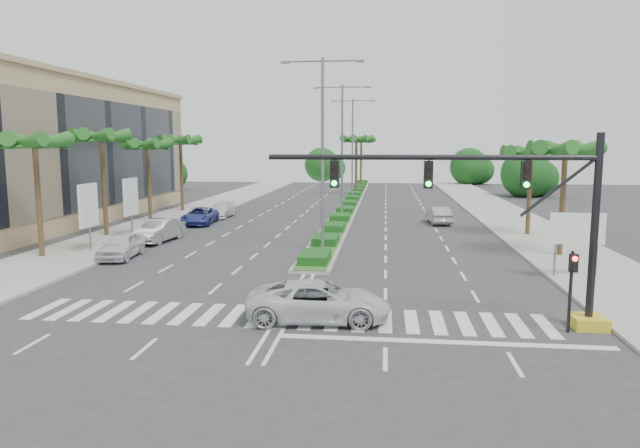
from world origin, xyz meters
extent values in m
plane|color=#333335|center=(0.00, 0.00, 0.00)|extent=(160.00, 160.00, 0.00)
cube|color=gray|center=(15.20, 20.00, 0.07)|extent=(6.00, 120.00, 0.15)
cube|color=gray|center=(-15.20, 20.00, 0.07)|extent=(6.00, 120.00, 0.15)
cube|color=gray|center=(0.00, 45.00, 0.10)|extent=(2.20, 75.00, 0.20)
cube|color=#2F551D|center=(0.00, 45.00, 0.22)|extent=(1.80, 75.00, 0.04)
cube|color=tan|center=(-26.00, 26.00, 6.00)|extent=(12.00, 36.00, 12.00)
cube|color=gold|center=(11.50, 0.00, 0.23)|extent=(1.20, 1.20, 0.45)
cylinder|color=black|center=(11.50, 0.00, 3.70)|extent=(0.28, 0.28, 7.00)
cylinder|color=black|center=(5.50, 0.00, 6.30)|extent=(12.00, 0.20, 0.20)
cylinder|color=black|center=(10.10, 0.00, 5.20)|extent=(2.53, 0.12, 2.15)
cube|color=black|center=(9.00, 0.00, 5.65)|extent=(0.32, 0.24, 1.00)
cylinder|color=#19E533|center=(9.00, -0.14, 5.33)|extent=(0.20, 0.06, 0.20)
cube|color=black|center=(5.50, 0.00, 5.65)|extent=(0.32, 0.24, 1.00)
cylinder|color=#19E533|center=(5.50, -0.14, 5.33)|extent=(0.20, 0.06, 0.20)
cube|color=black|center=(2.00, 0.00, 5.65)|extent=(0.32, 0.24, 1.00)
cylinder|color=#19E533|center=(2.00, -0.14, 5.33)|extent=(0.20, 0.06, 0.20)
cylinder|color=black|center=(10.60, -0.60, 1.50)|extent=(0.12, 0.12, 3.00)
cube|color=black|center=(10.60, -0.75, 2.60)|extent=(0.28, 0.22, 0.65)
cylinder|color=red|center=(10.60, -0.88, 2.78)|extent=(0.18, 0.05, 0.18)
cylinder|color=slate|center=(12.50, 8.00, 1.40)|extent=(0.10, 0.10, 2.80)
cylinder|color=slate|center=(14.50, 8.00, 1.40)|extent=(0.10, 0.10, 2.80)
cube|color=#0C6638|center=(13.50, 8.00, 2.60)|extent=(2.60, 0.08, 1.50)
cube|color=white|center=(13.50, 7.95, 2.60)|extent=(2.70, 0.02, 1.60)
cylinder|color=slate|center=(-14.50, 12.00, 1.40)|extent=(0.12, 0.12, 2.80)
cube|color=white|center=(-14.50, 12.00, 3.00)|extent=(0.18, 2.10, 2.70)
cube|color=#D8594C|center=(-14.50, 12.00, 3.00)|extent=(0.12, 2.00, 2.60)
cylinder|color=slate|center=(-14.50, 18.00, 1.40)|extent=(0.12, 0.12, 2.80)
cube|color=white|center=(-14.50, 18.00, 3.00)|extent=(0.18, 2.10, 2.70)
cube|color=#D8594C|center=(-14.50, 18.00, 3.00)|extent=(0.12, 2.00, 2.60)
cylinder|color=brown|center=(-16.50, 10.00, 3.50)|extent=(0.32, 0.32, 7.00)
sphere|color=brown|center=(-16.50, 10.00, 6.90)|extent=(0.70, 0.70, 0.70)
cone|color=#26621E|center=(-15.40, 10.00, 6.80)|extent=(0.90, 3.62, 1.50)
cone|color=#26621E|center=(-15.81, 10.86, 6.80)|extent=(3.39, 2.96, 1.50)
cone|color=#26621E|center=(-16.74, 11.07, 6.80)|extent=(3.73, 1.68, 1.50)
cone|color=#26621E|center=(-17.49, 10.48, 6.80)|extent=(2.38, 3.65, 1.50)
cone|color=#26621E|center=(-17.49, 9.52, 6.80)|extent=(2.38, 3.65, 1.50)
cone|color=#26621E|center=(-16.74, 8.93, 6.80)|extent=(3.73, 1.68, 1.50)
cone|color=#26621E|center=(-15.81, 9.14, 6.80)|extent=(3.39, 2.96, 1.50)
cylinder|color=brown|center=(-16.50, 18.00, 3.70)|extent=(0.32, 0.32, 7.40)
sphere|color=brown|center=(-16.50, 18.00, 7.30)|extent=(0.70, 0.70, 0.70)
cone|color=#26621E|center=(-15.40, 18.00, 7.20)|extent=(0.90, 3.62, 1.50)
cone|color=#26621E|center=(-15.81, 18.86, 7.20)|extent=(3.39, 2.96, 1.50)
cone|color=#26621E|center=(-16.74, 19.07, 7.20)|extent=(3.73, 1.68, 1.50)
cone|color=#26621E|center=(-17.49, 18.48, 7.20)|extent=(2.38, 3.65, 1.50)
cone|color=#26621E|center=(-17.49, 17.52, 7.20)|extent=(2.38, 3.65, 1.50)
cone|color=#26621E|center=(-16.74, 16.93, 7.20)|extent=(3.73, 1.68, 1.50)
cone|color=#26621E|center=(-15.81, 17.14, 7.20)|extent=(3.39, 2.96, 1.50)
cylinder|color=brown|center=(-16.50, 26.00, 3.40)|extent=(0.32, 0.32, 6.80)
sphere|color=brown|center=(-16.50, 26.00, 6.70)|extent=(0.70, 0.70, 0.70)
cone|color=#26621E|center=(-15.40, 26.00, 6.60)|extent=(0.90, 3.62, 1.50)
cone|color=#26621E|center=(-15.81, 26.86, 6.60)|extent=(3.39, 2.96, 1.50)
cone|color=#26621E|center=(-16.74, 27.07, 6.60)|extent=(3.73, 1.68, 1.50)
cone|color=#26621E|center=(-17.49, 26.48, 6.60)|extent=(2.38, 3.65, 1.50)
cone|color=#26621E|center=(-17.49, 25.52, 6.60)|extent=(2.38, 3.65, 1.50)
cone|color=#26621E|center=(-16.74, 24.93, 6.60)|extent=(3.73, 1.68, 1.50)
cone|color=#26621E|center=(-15.81, 25.14, 6.60)|extent=(3.39, 2.96, 1.50)
cylinder|color=brown|center=(-16.50, 34.00, 3.60)|extent=(0.32, 0.32, 7.20)
sphere|color=brown|center=(-16.50, 34.00, 7.10)|extent=(0.70, 0.70, 0.70)
cone|color=#26621E|center=(-15.40, 34.00, 7.00)|extent=(0.90, 3.62, 1.50)
cone|color=#26621E|center=(-15.81, 34.86, 7.00)|extent=(3.39, 2.96, 1.50)
cone|color=#26621E|center=(-16.74, 35.07, 7.00)|extent=(3.73, 1.68, 1.50)
cone|color=#26621E|center=(-17.49, 34.48, 7.00)|extent=(2.38, 3.65, 1.50)
cone|color=#26621E|center=(-17.49, 33.52, 7.00)|extent=(2.38, 3.65, 1.50)
cone|color=#26621E|center=(-16.74, 32.93, 7.00)|extent=(3.73, 1.68, 1.50)
cone|color=#26621E|center=(-15.81, 33.14, 7.00)|extent=(3.39, 2.96, 1.50)
cylinder|color=brown|center=(14.50, 14.00, 3.25)|extent=(0.32, 0.32, 6.50)
sphere|color=brown|center=(14.50, 14.00, 6.40)|extent=(0.70, 0.70, 0.70)
cone|color=#26621E|center=(15.60, 14.00, 6.30)|extent=(0.90, 3.62, 1.50)
cone|color=#26621E|center=(15.19, 14.86, 6.30)|extent=(3.39, 2.96, 1.50)
cone|color=#26621E|center=(14.26, 15.07, 6.30)|extent=(3.73, 1.68, 1.50)
cone|color=#26621E|center=(13.51, 14.48, 6.30)|extent=(2.38, 3.65, 1.50)
cone|color=#26621E|center=(13.51, 13.52, 6.30)|extent=(2.38, 3.65, 1.50)
cone|color=#26621E|center=(14.26, 12.93, 6.30)|extent=(3.73, 1.68, 1.50)
cone|color=#26621E|center=(15.19, 13.14, 6.30)|extent=(3.39, 2.96, 1.50)
cylinder|color=brown|center=(14.50, 22.00, 3.10)|extent=(0.32, 0.32, 6.20)
sphere|color=brown|center=(14.50, 22.00, 6.10)|extent=(0.70, 0.70, 0.70)
cone|color=#26621E|center=(15.60, 22.00, 6.00)|extent=(0.90, 3.62, 1.50)
cone|color=#26621E|center=(15.19, 22.86, 6.00)|extent=(3.39, 2.96, 1.50)
cone|color=#26621E|center=(14.26, 23.07, 6.00)|extent=(3.73, 1.68, 1.50)
cone|color=#26621E|center=(13.51, 22.48, 6.00)|extent=(2.38, 3.65, 1.50)
cone|color=#26621E|center=(13.51, 21.52, 6.00)|extent=(2.38, 3.65, 1.50)
cone|color=#26621E|center=(14.26, 20.93, 6.00)|extent=(3.73, 1.68, 1.50)
cone|color=#26621E|center=(15.19, 21.14, 6.00)|extent=(3.39, 2.96, 1.50)
cylinder|color=brown|center=(0.00, 55.00, 3.75)|extent=(0.32, 0.32, 7.50)
sphere|color=brown|center=(0.00, 55.00, 7.40)|extent=(0.70, 0.70, 0.70)
cone|color=#26621E|center=(1.10, 55.00, 7.30)|extent=(0.90, 3.62, 1.50)
cone|color=#26621E|center=(0.69, 55.86, 7.30)|extent=(3.39, 2.96, 1.50)
cone|color=#26621E|center=(-0.24, 56.07, 7.30)|extent=(3.73, 1.68, 1.50)
cone|color=#26621E|center=(-0.99, 55.48, 7.30)|extent=(2.38, 3.65, 1.50)
cone|color=#26621E|center=(-0.99, 54.52, 7.30)|extent=(2.38, 3.65, 1.50)
cone|color=#26621E|center=(-0.24, 53.93, 7.30)|extent=(3.73, 1.68, 1.50)
cone|color=#26621E|center=(0.69, 54.14, 7.30)|extent=(3.39, 2.96, 1.50)
cylinder|color=brown|center=(0.00, 70.00, 3.75)|extent=(0.32, 0.32, 7.50)
sphere|color=brown|center=(0.00, 70.00, 7.40)|extent=(0.70, 0.70, 0.70)
cone|color=#26621E|center=(1.10, 70.00, 7.30)|extent=(0.90, 3.62, 1.50)
cone|color=#26621E|center=(0.69, 70.86, 7.30)|extent=(3.39, 2.96, 1.50)
cone|color=#26621E|center=(-0.24, 71.07, 7.30)|extent=(3.73, 1.68, 1.50)
cone|color=#26621E|center=(-0.99, 70.48, 7.30)|extent=(2.38, 3.65, 1.50)
cone|color=#26621E|center=(-0.99, 69.52, 7.30)|extent=(2.38, 3.65, 1.50)
cone|color=#26621E|center=(-0.24, 68.93, 7.30)|extent=(3.73, 1.68, 1.50)
cone|color=#26621E|center=(0.69, 69.14, 7.30)|extent=(3.39, 2.96, 1.50)
cylinder|color=slate|center=(0.00, 14.00, 6.00)|extent=(0.20, 0.20, 12.00)
cylinder|color=slate|center=(-1.20, 14.00, 11.80)|extent=(2.40, 0.10, 0.10)
cylinder|color=slate|center=(1.20, 14.00, 11.80)|extent=(2.40, 0.10, 0.10)
cube|color=slate|center=(-2.30, 14.00, 11.75)|extent=(0.50, 0.25, 0.12)
cube|color=slate|center=(2.30, 14.00, 11.75)|extent=(0.50, 0.25, 0.12)
cylinder|color=slate|center=(0.00, 30.00, 6.00)|extent=(0.20, 0.20, 12.00)
cylinder|color=slate|center=(-1.20, 30.00, 11.80)|extent=(2.40, 0.10, 0.10)
cylinder|color=slate|center=(1.20, 30.00, 11.80)|extent=(2.40, 0.10, 0.10)
cube|color=slate|center=(-2.30, 30.00, 11.75)|extent=(0.50, 0.25, 0.12)
cube|color=slate|center=(2.30, 30.00, 11.75)|extent=(0.50, 0.25, 0.12)
cylinder|color=slate|center=(0.00, 46.00, 6.00)|extent=(0.20, 0.20, 12.00)
cylinder|color=slate|center=(-1.20, 46.00, 11.80)|extent=(2.40, 0.10, 0.10)
cylinder|color=slate|center=(1.20, 46.00, 11.80)|extent=(2.40, 0.10, 0.10)
cube|color=slate|center=(-2.30, 46.00, 11.75)|extent=(0.50, 0.25, 0.12)
cube|color=slate|center=(2.30, 46.00, 11.75)|extent=(0.50, 0.25, 0.12)
imported|color=silver|center=(-11.80, 10.61, 0.77)|extent=(2.30, 4.69, 1.54)
imported|color=#9D9DA2|center=(-11.80, 16.42, 0.79)|extent=(2.25, 4.98, 1.59)
imported|color=navy|center=(-11.80, 25.29, 0.71)|extent=(2.78, 5.31, 1.43)
imported|color=silver|center=(-11.32, 30.11, 0.67)|extent=(2.03, 4.69, 1.34)
imported|color=silver|center=(1.42, -0.26, 0.77)|extent=(5.71, 2.94, 1.54)
imported|color=#A8A8AC|center=(8.50, 28.04, 0.73)|extent=(1.99, 4.58, 1.47)
camera|label=1|loc=(3.91, -21.47, 6.77)|focal=32.00mm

